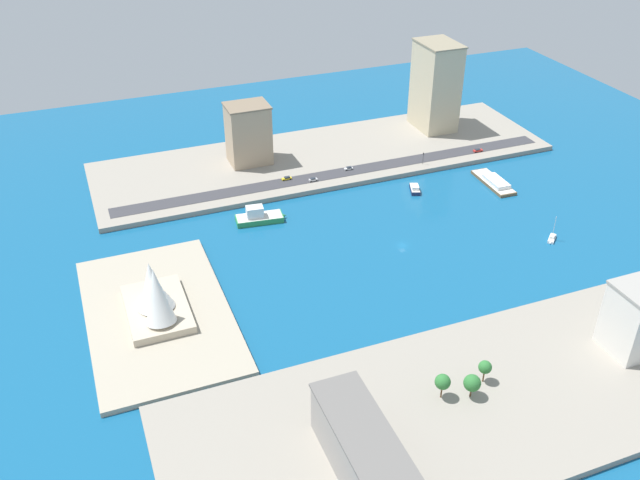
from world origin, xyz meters
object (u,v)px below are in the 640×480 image
Objects in this scene: patrol_launch_navy at (415,189)px; office_block_beige at (435,86)px; pickup_red at (478,150)px; apartment_midrise_tan at (248,134)px; ferry_green_doubledeck at (259,217)px; carpark_squat_concrete at (365,456)px; sedan_silver at (313,179)px; hotel_broad_white at (639,318)px; barge_flat_brown at (494,182)px; sailboat_small_white at (552,238)px; van_white at (349,168)px; traffic_light_waterfront at (423,156)px; taxi_yellow_cab at (287,178)px; opera_landmark at (156,297)px.

patrol_launch_navy is 0.24× the size of office_block_beige.
pickup_red reaches higher than patrol_launch_navy.
apartment_midrise_tan is 6.16× the size of pickup_red.
office_block_beige reaches higher than patrol_launch_navy.
carpark_squat_concrete reaches higher than ferry_green_doubledeck.
carpark_squat_concrete is at bearing 147.50° from patrol_launch_navy.
office_block_beige is 251.32m from carpark_squat_concrete.
apartment_midrise_tan is at bearing 34.67° from sedan_silver.
apartment_midrise_tan is (-6.24, 110.74, -8.82)m from office_block_beige.
hotel_broad_white is 159.07m from pickup_red.
hotel_broad_white is 4.95× the size of pickup_red.
barge_flat_brown is at bearing -93.86° from ferry_green_doubledeck.
sailboat_small_white is 74.24m from hotel_broad_white.
van_white is at bearing 32.56° from sailboat_small_white.
pickup_red is 0.77× the size of traffic_light_waterfront.
carpark_squat_concrete is 9.32× the size of taxi_yellow_cab.
ferry_green_doubledeck is 1.98× the size of patrol_launch_navy.
apartment_midrise_tan is 6.20× the size of taxi_yellow_cab.
apartment_midrise_tan is at bearing 22.47° from taxi_yellow_cab.
office_block_beige is at bearing -33.31° from carpark_squat_concrete.
office_block_beige is 54.35m from traffic_light_waterfront.
traffic_light_waterfront is (81.98, 19.03, 5.89)m from sailboat_small_white.
sailboat_small_white reaches higher than ferry_green_doubledeck.
barge_flat_brown is (-8.05, -119.30, -1.02)m from ferry_green_doubledeck.
patrol_launch_navy is at bearing 5.84° from hotel_broad_white.
ferry_green_doubledeck is 0.79× the size of barge_flat_brown.
patrol_launch_navy is 26.21m from traffic_light_waterfront.
opera_landmark is at bearing 87.55° from sailboat_small_white.
opera_landmark is (-82.50, 111.13, 6.78)m from van_white.
sedan_silver is at bearing -16.25° from carpark_squat_concrete.
apartment_midrise_tan is 4.77× the size of traffic_light_waterfront.
opera_landmark reaches higher than patrol_launch_navy.
traffic_light_waterfront reaches higher than patrol_launch_navy.
sedan_silver is at bearing 89.96° from pickup_red.
hotel_broad_white is at bearing -156.79° from apartment_midrise_tan.
patrol_launch_navy is at bearing -32.50° from carpark_squat_concrete.
ferry_green_doubledeck is at bearing -5.62° from carpark_squat_concrete.
apartment_midrise_tan is 7.28× the size of sedan_silver.
taxi_yellow_cab is 0.77× the size of traffic_light_waterfront.
carpark_squat_concrete reaches higher than pickup_red.
sedan_silver is (154.46, 57.61, -11.55)m from hotel_broad_white.
sedan_silver is 0.66× the size of traffic_light_waterfront.
barge_flat_brown is 125.77m from apartment_midrise_tan.
taxi_yellow_cab is (176.63, -38.06, -7.37)m from carpark_squat_concrete.
sedan_silver is at bearing 20.45° from hotel_broad_white.
apartment_midrise_tan reaches higher than sailboat_small_white.
patrol_launch_navy is at bearing -67.98° from opera_landmark.
opera_landmark is at bearing 123.21° from office_block_beige.
apartment_midrise_tan is (56.02, 66.89, 16.64)m from patrol_launch_navy.
barge_flat_brown is (-8.30, -39.90, 0.04)m from patrol_launch_navy.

